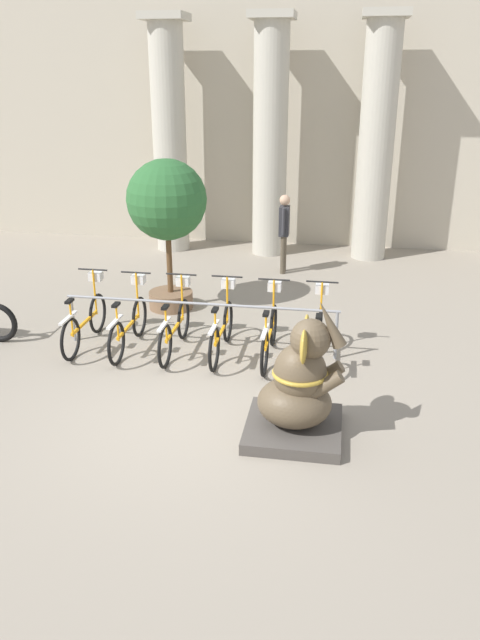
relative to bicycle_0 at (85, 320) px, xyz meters
name	(u,v)px	position (x,y,z in m)	size (l,w,h in m)	color
ground_plane	(194,415)	(2.17, -1.85, -0.41)	(60.00, 60.00, 0.00)	gray
building_facade	(276,117)	(2.17, 6.75, 2.59)	(20.00, 0.20, 6.00)	#BCB29E
column_left	(169,136)	(-0.14, 5.75, 2.22)	(0.96, 0.96, 5.16)	#BCB7A8
column_middle	(270,138)	(2.17, 5.75, 2.22)	(0.96, 0.96, 5.16)	#BCB7A8
column_right	(377,140)	(4.47, 5.75, 2.22)	(0.96, 0.96, 5.16)	#BCB7A8
bike_rack	(200,312)	(1.81, 0.10, 0.21)	(4.21, 0.05, 0.77)	gray
bicycle_0	(85,320)	(0.00, 0.00, 0.00)	(0.48, 1.73, 1.10)	black
bicycle_1	(129,324)	(0.72, -0.04, 0.00)	(0.48, 1.73, 1.10)	black
bicycle_2	(175,326)	(1.45, -0.01, 0.00)	(0.48, 1.73, 1.10)	black
bicycle_3	(222,329)	(2.17, 0.00, 0.00)	(0.48, 1.73, 1.10)	black
bicycle_4	(270,333)	(2.89, -0.03, 0.00)	(0.48, 1.73, 1.10)	black
bicycle_5	(319,336)	(3.61, -0.03, 0.00)	(0.48, 1.73, 1.10)	black
elephant_statue	(299,390)	(3.47, -2.08, 0.18)	(1.12, 1.12, 1.72)	#4C4742
person_pedestrian	(284,227)	(2.67, 4.25, 0.58)	(0.22, 0.47, 1.65)	brown
potted_tree	(167,207)	(0.87, 1.80, 1.43)	(1.38, 1.38, 2.65)	brown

